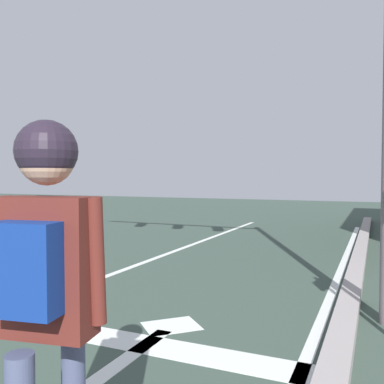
{
  "coord_description": "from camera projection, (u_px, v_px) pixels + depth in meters",
  "views": [
    {
      "loc": [
        3.52,
        2.23,
        1.56
      ],
      "look_at": [
        1.44,
        6.92,
        1.37
      ],
      "focal_mm": 39.1,
      "sensor_mm": 36.0,
      "label": 1
    }
  ],
  "objects": [
    {
      "name": "lane_line_center",
      "position": [
        28.0,
        305.0,
        5.06
      ],
      "size": [
        0.12,
        20.0,
        0.01
      ],
      "primitive_type": "cube",
      "color": "silver",
      "rests_on": "ground"
    },
    {
      "name": "lane_arrow_head",
      "position": [
        171.0,
        326.0,
        4.36
      ],
      "size": [
        0.71,
        0.71,
        0.01
      ],
      "primitive_type": "cube",
      "rotation": [
        0.0,
        0.0,
        0.79
      ],
      "color": "silver",
      "rests_on": "ground"
    },
    {
      "name": "skater",
      "position": [
        46.0,
        271.0,
        1.72
      ],
      "size": [
        0.47,
        0.63,
        1.72
      ],
      "color": "#454D6C",
      "rests_on": "skateboard"
    },
    {
      "name": "stop_bar",
      "position": [
        130.0,
        341.0,
        3.96
      ],
      "size": [
        3.47,
        0.4,
        0.01
      ],
      "primitive_type": "cube",
      "color": "silver",
      "rests_on": "ground"
    },
    {
      "name": "lane_arrow_stem",
      "position": [
        127.0,
        358.0,
        3.59
      ],
      "size": [
        0.16,
        1.4,
        0.01
      ],
      "primitive_type": "cube",
      "color": "silver",
      "rests_on": "ground"
    },
    {
      "name": "lane_line_curbside",
      "position": [
        309.0,
        352.0,
        3.72
      ],
      "size": [
        0.12,
        20.0,
        0.01
      ],
      "primitive_type": "cube",
      "color": "silver",
      "rests_on": "ground"
    },
    {
      "name": "curb_strip",
      "position": [
        339.0,
        349.0,
        3.61
      ],
      "size": [
        0.24,
        24.0,
        0.14
      ],
      "primitive_type": "cube",
      "color": "#9E9594",
      "rests_on": "ground"
    }
  ]
}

